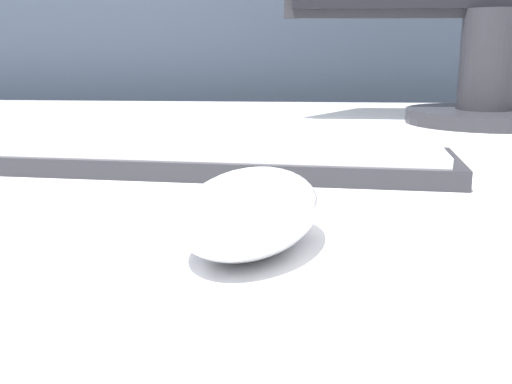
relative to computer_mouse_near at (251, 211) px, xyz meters
The scene contains 3 objects.
partition_panel 1.04m from the computer_mouse_near, 86.30° to the left, with size 5.00×0.03×1.45m.
computer_mouse_near is the anchor object (origin of this frame).
keyboard 0.22m from the computer_mouse_near, 106.51° to the left, with size 0.45×0.15×0.02m.
Camera 1 is at (-0.04, -0.61, 0.85)m, focal length 42.00 mm.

